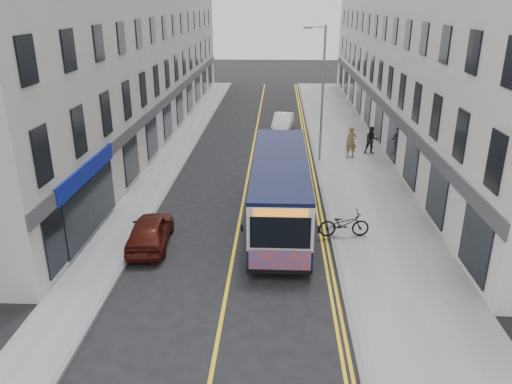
# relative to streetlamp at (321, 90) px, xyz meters

# --- Properties ---
(ground) EXTENTS (140.00, 140.00, 0.00)m
(ground) POSITION_rel_streetlamp_xyz_m (-4.17, -14.00, -4.38)
(ground) COLOR black
(ground) RESTS_ON ground
(pavement_east) EXTENTS (4.50, 64.00, 0.12)m
(pavement_east) POSITION_rel_streetlamp_xyz_m (2.08, -2.00, -4.32)
(pavement_east) COLOR gray
(pavement_east) RESTS_ON ground
(pavement_west) EXTENTS (2.00, 64.00, 0.12)m
(pavement_west) POSITION_rel_streetlamp_xyz_m (-9.17, -2.00, -4.32)
(pavement_west) COLOR gray
(pavement_west) RESTS_ON ground
(kerb_east) EXTENTS (0.18, 64.00, 0.13)m
(kerb_east) POSITION_rel_streetlamp_xyz_m (-0.17, -2.00, -4.32)
(kerb_east) COLOR slate
(kerb_east) RESTS_ON ground
(kerb_west) EXTENTS (0.18, 64.00, 0.13)m
(kerb_west) POSITION_rel_streetlamp_xyz_m (-8.17, -2.00, -4.32)
(kerb_west) COLOR slate
(kerb_west) RESTS_ON ground
(road_centre_line) EXTENTS (0.12, 64.00, 0.01)m
(road_centre_line) POSITION_rel_streetlamp_xyz_m (-4.17, -2.00, -4.38)
(road_centre_line) COLOR yellow
(road_centre_line) RESTS_ON ground
(road_dbl_yellow_inner) EXTENTS (0.10, 64.00, 0.01)m
(road_dbl_yellow_inner) POSITION_rel_streetlamp_xyz_m (-0.62, -2.00, -4.38)
(road_dbl_yellow_inner) COLOR yellow
(road_dbl_yellow_inner) RESTS_ON ground
(road_dbl_yellow_outer) EXTENTS (0.10, 64.00, 0.01)m
(road_dbl_yellow_outer) POSITION_rel_streetlamp_xyz_m (-0.42, -2.00, -4.38)
(road_dbl_yellow_outer) COLOR yellow
(road_dbl_yellow_outer) RESTS_ON ground
(terrace_east) EXTENTS (6.00, 46.00, 13.00)m
(terrace_east) POSITION_rel_streetlamp_xyz_m (7.33, 7.00, 2.12)
(terrace_east) COLOR white
(terrace_east) RESTS_ON ground
(terrace_west) EXTENTS (6.00, 46.00, 13.00)m
(terrace_west) POSITION_rel_streetlamp_xyz_m (-13.17, 7.00, 2.12)
(terrace_west) COLOR beige
(terrace_west) RESTS_ON ground
(streetlamp) EXTENTS (1.32, 0.18, 8.00)m
(streetlamp) POSITION_rel_streetlamp_xyz_m (0.00, 0.00, 0.00)
(streetlamp) COLOR gray
(streetlamp) RESTS_ON ground
(city_bus) EXTENTS (2.39, 10.22, 2.97)m
(city_bus) POSITION_rel_streetlamp_xyz_m (-2.37, -9.10, -2.76)
(city_bus) COLOR black
(city_bus) RESTS_ON ground
(bicycle) EXTENTS (2.15, 0.91, 1.10)m
(bicycle) POSITION_rel_streetlamp_xyz_m (0.28, -10.70, -3.71)
(bicycle) COLOR black
(bicycle) RESTS_ON pavement_east
(pedestrian_near) EXTENTS (0.72, 0.51, 1.89)m
(pedestrian_near) POSITION_rel_streetlamp_xyz_m (2.06, 0.68, -3.32)
(pedestrian_near) COLOR olive
(pedestrian_near) RESTS_ON pavement_east
(pedestrian_far) EXTENTS (0.85, 0.67, 1.74)m
(pedestrian_far) POSITION_rel_streetlamp_xyz_m (3.43, 1.44, -3.39)
(pedestrian_far) COLOR black
(pedestrian_far) RESTS_ON pavement_east
(car_white) EXTENTS (1.78, 3.99, 1.27)m
(car_white) POSITION_rel_streetlamp_xyz_m (-2.15, 7.74, -3.75)
(car_white) COLOR white
(car_white) RESTS_ON ground
(car_maroon) EXTENTS (1.78, 3.90, 1.30)m
(car_maroon) POSITION_rel_streetlamp_xyz_m (-7.57, -11.68, -3.73)
(car_maroon) COLOR #47120B
(car_maroon) RESTS_ON ground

